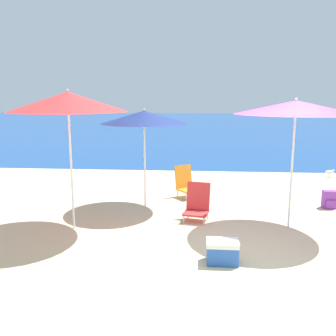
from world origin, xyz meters
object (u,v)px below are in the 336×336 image
(beach_umbrella_purple, at_px, (296,107))
(beach_umbrella_red, at_px, (68,102))
(cooler_box, at_px, (222,252))
(beach_chair_orange, at_px, (186,183))
(beach_umbrella_navy, at_px, (144,117))
(backpack_purple, at_px, (329,200))
(seagull, at_px, (330,172))
(beach_chair_red, at_px, (197,203))

(beach_umbrella_purple, distance_m, beach_umbrella_red, 3.81)
(cooler_box, bearing_deg, beach_chair_orange, 100.34)
(beach_umbrella_navy, relative_size, beach_umbrella_purple, 0.90)
(beach_chair_orange, xyz_separation_m, cooler_box, (0.63, -3.47, -0.17))
(beach_chair_orange, bearing_deg, beach_umbrella_navy, -171.14)
(backpack_purple, xyz_separation_m, cooler_box, (-2.38, -2.81, -0.02))
(beach_chair_orange, distance_m, backpack_purple, 3.09)
(backpack_purple, bearing_deg, beach_umbrella_red, -161.67)
(cooler_box, relative_size, seagull, 1.66)
(beach_umbrella_navy, distance_m, beach_umbrella_purple, 2.94)
(beach_umbrella_purple, distance_m, cooler_box, 2.79)
(beach_umbrella_navy, relative_size, seagull, 7.64)
(seagull, bearing_deg, backpack_purple, -108.66)
(beach_umbrella_navy, height_order, beach_umbrella_red, beach_umbrella_red)
(beach_umbrella_purple, height_order, cooler_box, beach_umbrella_purple)
(beach_chair_orange, distance_m, cooler_box, 3.53)
(backpack_purple, relative_size, cooler_box, 0.83)
(beach_umbrella_navy, relative_size, beach_chair_orange, 2.82)
(beach_chair_red, xyz_separation_m, backpack_purple, (2.74, 0.97, -0.13))
(backpack_purple, xyz_separation_m, seagull, (1.07, 3.16, -0.04))
(beach_umbrella_red, relative_size, backpack_purple, 6.51)
(beach_chair_red, relative_size, seagull, 2.62)
(beach_umbrella_navy, distance_m, cooler_box, 3.46)
(beach_chair_red, bearing_deg, beach_chair_orange, 111.48)
(seagull, bearing_deg, beach_chair_orange, -148.53)
(beach_chair_red, bearing_deg, beach_umbrella_navy, 156.62)
(beach_umbrella_purple, relative_size, beach_umbrella_red, 0.94)
(beach_chair_red, relative_size, cooler_box, 1.57)
(beach_umbrella_navy, xyz_separation_m, backpack_purple, (3.84, 0.19, -1.70))
(beach_umbrella_navy, height_order, seagull, beach_umbrella_navy)
(beach_umbrella_purple, bearing_deg, beach_chair_red, 169.43)
(beach_umbrella_purple, distance_m, beach_chair_orange, 3.24)
(beach_chair_red, height_order, seagull, beach_chair_red)
(beach_umbrella_red, relative_size, seagull, 8.98)
(beach_chair_orange, distance_m, seagull, 4.79)
(beach_umbrella_red, distance_m, seagull, 7.93)
(beach_umbrella_navy, relative_size, backpack_purple, 5.54)
(cooler_box, bearing_deg, seagull, 59.98)
(backpack_purple, height_order, seagull, backpack_purple)
(beach_chair_orange, height_order, cooler_box, beach_chair_orange)
(beach_chair_orange, relative_size, backpack_purple, 1.96)
(beach_chair_red, relative_size, backpack_purple, 1.90)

